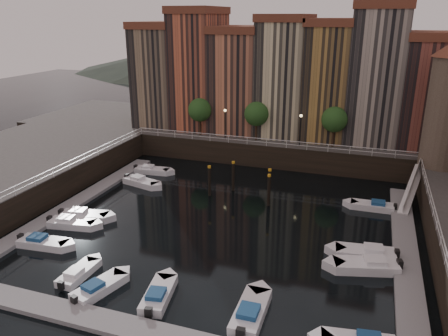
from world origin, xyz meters
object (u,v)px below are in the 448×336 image
at_px(boat_left_0, 43,243).
at_px(mooring_pilings, 245,183).
at_px(gangway, 412,186).
at_px(boat_left_2, 84,216).
at_px(boat_left_1, 71,223).

bearing_deg(boat_left_0, mooring_pilings, 44.55).
bearing_deg(mooring_pilings, boat_left_0, -130.00).
height_order(gangway, mooring_pilings, gangway).
relative_size(gangway, mooring_pilings, 1.17).
distance_m(mooring_pilings, boat_left_2, 16.86).
xyz_separation_m(mooring_pilings, boat_left_0, (-13.35, -15.91, -1.29)).
relative_size(mooring_pilings, boat_left_0, 1.51).
bearing_deg(gangway, boat_left_2, -154.44).
bearing_deg(mooring_pilings, gangway, 13.78).
xyz_separation_m(gangway, boat_left_2, (-30.26, -14.47, -1.54)).
relative_size(boat_left_0, boat_left_1, 0.98).
height_order(boat_left_0, boat_left_1, boat_left_1).
relative_size(gangway, boat_left_0, 1.77).
relative_size(gangway, boat_left_1, 1.74).
bearing_deg(mooring_pilings, boat_left_2, -142.18).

